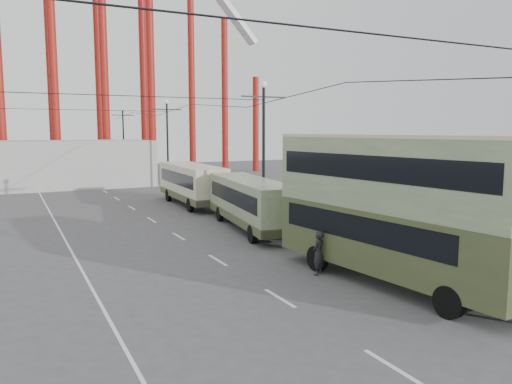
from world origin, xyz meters
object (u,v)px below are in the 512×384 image
pedestrian (318,253)px  single_decker_green (251,201)px  double_decker_bus (394,202)px  single_decker_cream (192,183)px

pedestrian → single_decker_green: bearing=-133.3°
double_decker_bus → single_decker_green: double_decker_bus is taller
single_decker_green → pedestrian: single_decker_green is taller
single_decker_cream → pedestrian: single_decker_cream is taller
single_decker_green → single_decker_cream: size_ratio=1.05×
double_decker_bus → single_decker_cream: 23.93m
double_decker_bus → single_decker_cream: size_ratio=1.06×
double_decker_bus → single_decker_green: bearing=84.1°
single_decker_cream → pedestrian: size_ratio=5.69×
single_decker_cream → double_decker_bus: bearing=-87.9°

